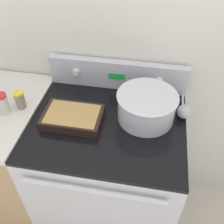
% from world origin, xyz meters
% --- Properties ---
extents(kitchen_wall, '(8.00, 0.05, 2.50)m').
position_xyz_m(kitchen_wall, '(0.00, 0.70, 1.25)').
color(kitchen_wall, silver).
rests_on(kitchen_wall, ground_plane).
extents(stove_range, '(0.80, 0.70, 0.91)m').
position_xyz_m(stove_range, '(0.00, 0.33, 0.45)').
color(stove_range, '#BCBCC1').
rests_on(stove_range, ground_plane).
extents(control_panel, '(0.80, 0.07, 0.17)m').
position_xyz_m(control_panel, '(0.00, 0.64, 0.99)').
color(control_panel, '#BCBCC1').
rests_on(control_panel, stove_range).
extents(side_counter, '(0.55, 0.67, 0.92)m').
position_xyz_m(side_counter, '(-0.67, 0.33, 0.46)').
color(side_counter, tan).
rests_on(side_counter, ground_plane).
extents(mixing_bowl, '(0.31, 0.31, 0.15)m').
position_xyz_m(mixing_bowl, '(0.19, 0.40, 0.99)').
color(mixing_bowl, silver).
rests_on(mixing_bowl, stove_range).
extents(casserole_dish, '(0.30, 0.20, 0.05)m').
position_xyz_m(casserole_dish, '(-0.18, 0.31, 0.93)').
color(casserole_dish, black).
rests_on(casserole_dish, stove_range).
extents(ladle, '(0.07, 0.29, 0.07)m').
position_xyz_m(ladle, '(0.38, 0.46, 0.94)').
color(ladle, '#B7B7B7').
rests_on(ladle, stove_range).
extents(spice_jar_yellow_cap, '(0.05, 0.05, 0.10)m').
position_xyz_m(spice_jar_yellow_cap, '(-0.48, 0.36, 0.97)').
color(spice_jar_yellow_cap, gray).
rests_on(spice_jar_yellow_cap, side_counter).
extents(spice_jar_red_cap, '(0.06, 0.06, 0.11)m').
position_xyz_m(spice_jar_red_cap, '(-0.55, 0.30, 0.98)').
color(spice_jar_red_cap, beige).
rests_on(spice_jar_red_cap, side_counter).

